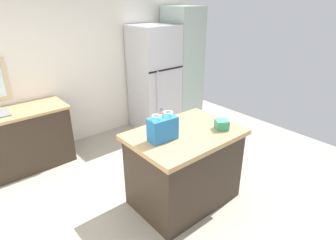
{
  "coord_description": "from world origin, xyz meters",
  "views": [
    {
      "loc": [
        -1.71,
        -2.15,
        2.34
      ],
      "look_at": [
        0.26,
        0.18,
        0.99
      ],
      "focal_mm": 29.85,
      "sensor_mm": 36.0,
      "label": 1
    }
  ],
  "objects_px": {
    "kitchen_island": "(184,167)",
    "shopping_bag": "(163,129)",
    "bottle": "(161,119)",
    "refrigerator": "(155,78)",
    "tall_cabinet": "(182,65)",
    "small_box": "(222,125)"
  },
  "relations": [
    {
      "from": "refrigerator",
      "to": "shopping_bag",
      "type": "bearing_deg",
      "value": -125.56
    },
    {
      "from": "kitchen_island",
      "to": "shopping_bag",
      "type": "bearing_deg",
      "value": 175.39
    },
    {
      "from": "tall_cabinet",
      "to": "bottle",
      "type": "relative_size",
      "value": 8.96
    },
    {
      "from": "refrigerator",
      "to": "bottle",
      "type": "distance_m",
      "value": 2.11
    },
    {
      "from": "small_box",
      "to": "refrigerator",
      "type": "bearing_deg",
      "value": 71.76
    },
    {
      "from": "bottle",
      "to": "refrigerator",
      "type": "bearing_deg",
      "value": 54.52
    },
    {
      "from": "tall_cabinet",
      "to": "refrigerator",
      "type": "bearing_deg",
      "value": -179.98
    },
    {
      "from": "refrigerator",
      "to": "shopping_bag",
      "type": "height_order",
      "value": "refrigerator"
    },
    {
      "from": "kitchen_island",
      "to": "tall_cabinet",
      "type": "bearing_deg",
      "value": 47.84
    },
    {
      "from": "refrigerator",
      "to": "tall_cabinet",
      "type": "distance_m",
      "value": 0.72
    },
    {
      "from": "tall_cabinet",
      "to": "shopping_bag",
      "type": "xyz_separation_m",
      "value": [
        -2.11,
        -1.97,
        -0.03
      ]
    },
    {
      "from": "tall_cabinet",
      "to": "kitchen_island",
      "type": "bearing_deg",
      "value": -132.16
    },
    {
      "from": "refrigerator",
      "to": "bottle",
      "type": "relative_size",
      "value": 7.77
    },
    {
      "from": "shopping_bag",
      "to": "refrigerator",
      "type": "bearing_deg",
      "value": 54.44
    },
    {
      "from": "tall_cabinet",
      "to": "bottle",
      "type": "height_order",
      "value": "tall_cabinet"
    },
    {
      "from": "refrigerator",
      "to": "shopping_bag",
      "type": "distance_m",
      "value": 2.43
    },
    {
      "from": "shopping_bag",
      "to": "bottle",
      "type": "height_order",
      "value": "shopping_bag"
    },
    {
      "from": "kitchen_island",
      "to": "shopping_bag",
      "type": "xyz_separation_m",
      "value": [
        -0.31,
        0.02,
        0.59
      ]
    },
    {
      "from": "refrigerator",
      "to": "bottle",
      "type": "height_order",
      "value": "refrigerator"
    },
    {
      "from": "kitchen_island",
      "to": "shopping_bag",
      "type": "height_order",
      "value": "shopping_bag"
    },
    {
      "from": "kitchen_island",
      "to": "tall_cabinet",
      "type": "distance_m",
      "value": 2.77
    },
    {
      "from": "kitchen_island",
      "to": "bottle",
      "type": "bearing_deg",
      "value": 113.5
    }
  ]
}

